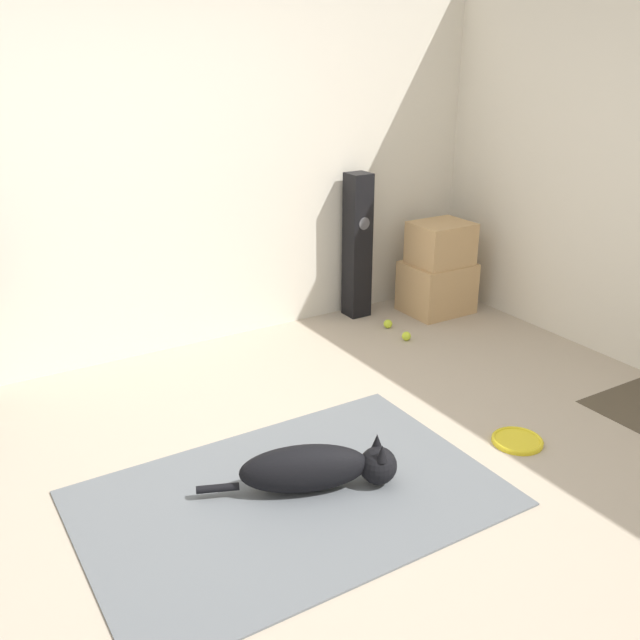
% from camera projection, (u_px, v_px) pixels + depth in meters
% --- Properties ---
extents(ground_plane, '(12.00, 12.00, 0.00)m').
position_uv_depth(ground_plane, '(319.00, 499.00, 3.41)').
color(ground_plane, '#B2A38E').
extents(wall_back, '(8.00, 0.06, 2.55)m').
position_uv_depth(wall_back, '(150.00, 168.00, 4.61)').
color(wall_back, silver).
rests_on(wall_back, ground_plane).
extents(area_rug, '(1.96, 1.31, 0.01)m').
position_uv_depth(area_rug, '(291.00, 498.00, 3.41)').
color(area_rug, slate).
rests_on(area_rug, ground_plane).
extents(dog, '(0.92, 0.45, 0.24)m').
position_uv_depth(dog, '(318.00, 468.00, 3.44)').
color(dog, black).
rests_on(dog, area_rug).
extents(frisbee, '(0.28, 0.28, 0.03)m').
position_uv_depth(frisbee, '(517.00, 440.00, 3.88)').
color(frisbee, yellow).
rests_on(frisbee, ground_plane).
extents(cardboard_box_lower, '(0.51, 0.43, 0.40)m').
position_uv_depth(cardboard_box_lower, '(437.00, 287.00, 5.69)').
color(cardboard_box_lower, tan).
rests_on(cardboard_box_lower, ground_plane).
extents(cardboard_box_upper, '(0.44, 0.37, 0.33)m').
position_uv_depth(cardboard_box_upper, '(441.00, 243.00, 5.54)').
color(cardboard_box_upper, tan).
rests_on(cardboard_box_upper, cardboard_box_lower).
extents(floor_speaker, '(0.17, 0.18, 1.12)m').
position_uv_depth(floor_speaker, '(357.00, 246.00, 5.48)').
color(floor_speaker, black).
rests_on(floor_speaker, ground_plane).
extents(tennis_ball_by_boxes, '(0.07, 0.07, 0.07)m').
position_uv_depth(tennis_ball_by_boxes, '(406.00, 336.00, 5.19)').
color(tennis_ball_by_boxes, '#C6E033').
rests_on(tennis_ball_by_boxes, ground_plane).
extents(tennis_ball_near_speaker, '(0.07, 0.07, 0.07)m').
position_uv_depth(tennis_ball_near_speaker, '(388.00, 324.00, 5.41)').
color(tennis_ball_near_speaker, '#C6E033').
rests_on(tennis_ball_near_speaker, ground_plane).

